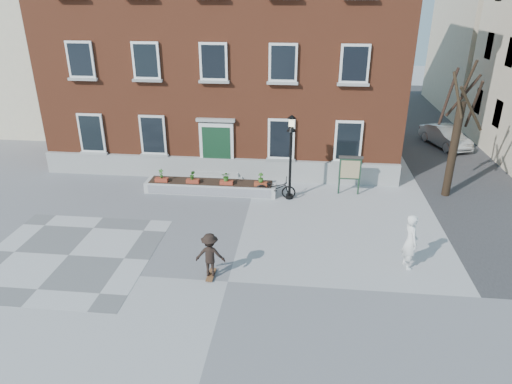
# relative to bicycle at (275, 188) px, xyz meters

# --- Properties ---
(ground) EXTENTS (100.00, 100.00, 0.00)m
(ground) POSITION_rel_bicycle_xyz_m (-1.08, -6.80, -0.50)
(ground) COLOR #9A9A9D
(ground) RESTS_ON ground
(checker_patch) EXTENTS (6.00, 6.00, 0.01)m
(checker_patch) POSITION_rel_bicycle_xyz_m (-7.08, -5.80, -0.49)
(checker_patch) COLOR #5E5E61
(checker_patch) RESTS_ON ground
(distant_building) EXTENTS (10.00, 12.00, 13.00)m
(distant_building) POSITION_rel_bicycle_xyz_m (-19.08, 13.20, 6.00)
(distant_building) COLOR beige
(distant_building) RESTS_ON ground
(bicycle) EXTENTS (1.89, 0.67, 0.99)m
(bicycle) POSITION_rel_bicycle_xyz_m (0.00, 0.00, 0.00)
(bicycle) COLOR black
(bicycle) RESTS_ON ground
(parked_car) EXTENTS (2.54, 4.05, 1.26)m
(parked_car) POSITION_rel_bicycle_xyz_m (9.83, 8.84, 0.13)
(parked_car) COLOR silver
(parked_car) RESTS_ON ground
(bystander) EXTENTS (0.61, 0.80, 1.98)m
(bystander) POSITION_rel_bicycle_xyz_m (4.94, -5.24, 0.50)
(bystander) COLOR silver
(bystander) RESTS_ON ground
(brick_building) EXTENTS (18.40, 10.85, 12.60)m
(brick_building) POSITION_rel_bicycle_xyz_m (-3.08, 7.18, 5.81)
(brick_building) COLOR brown
(brick_building) RESTS_ON ground
(planter_assembly) EXTENTS (6.20, 1.12, 1.15)m
(planter_assembly) POSITION_rel_bicycle_xyz_m (-3.06, 0.38, -0.19)
(planter_assembly) COLOR silver
(planter_assembly) RESTS_ON ground
(bare_tree) EXTENTS (1.83, 1.83, 6.16)m
(bare_tree) POSITION_rel_bicycle_xyz_m (7.93, 1.21, 2.29)
(bare_tree) COLOR black
(bare_tree) RESTS_ON ground
(lamp_post) EXTENTS (0.40, 0.40, 3.93)m
(lamp_post) POSITION_rel_bicycle_xyz_m (0.66, 0.04, 2.04)
(lamp_post) COLOR black
(lamp_post) RESTS_ON ground
(notice_board) EXTENTS (1.10, 0.16, 1.87)m
(notice_board) POSITION_rel_bicycle_xyz_m (3.40, 0.85, 0.77)
(notice_board) COLOR #172E20
(notice_board) RESTS_ON ground
(skateboarder) EXTENTS (1.00, 0.78, 1.60)m
(skateboarder) POSITION_rel_bicycle_xyz_m (-1.69, -6.55, 0.34)
(skateboarder) COLOR brown
(skateboarder) RESTS_ON ground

